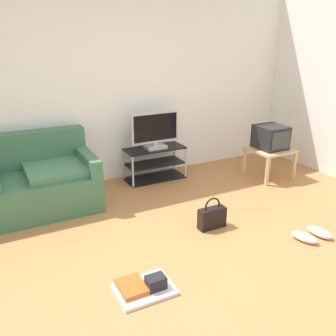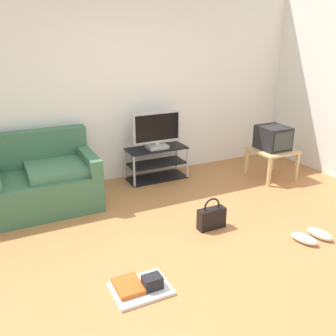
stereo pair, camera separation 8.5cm
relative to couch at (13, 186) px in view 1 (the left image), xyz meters
The scene contains 10 objects.
ground_plane 2.37m from the couch, 54.85° to the right, with size 9.00×9.80×0.02m, color #B27542.
wall_back 1.77m from the couch, 21.64° to the left, with size 9.00×0.10×2.70m, color white.
couch is the anchor object (origin of this frame).
tv_stand 1.96m from the couch, ahead, with size 0.87×0.38×0.47m.
flat_tv 2.00m from the couch, ahead, with size 0.72×0.22×0.53m.
side_table 3.53m from the couch, ahead, with size 0.57×0.57×0.44m.
crt_tv 3.54m from the couch, ahead, with size 0.39×0.43×0.34m.
handbag 2.35m from the couch, 36.90° to the right, with size 0.31×0.12×0.36m.
sneakers_pair 3.41m from the couch, 37.90° to the right, with size 0.41×0.31×0.09m.
floor_tray 2.21m from the couch, 69.35° to the right, with size 0.48×0.37×0.14m.
Camera 1 is at (-1.57, -2.50, 2.04)m, focal length 39.59 mm.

